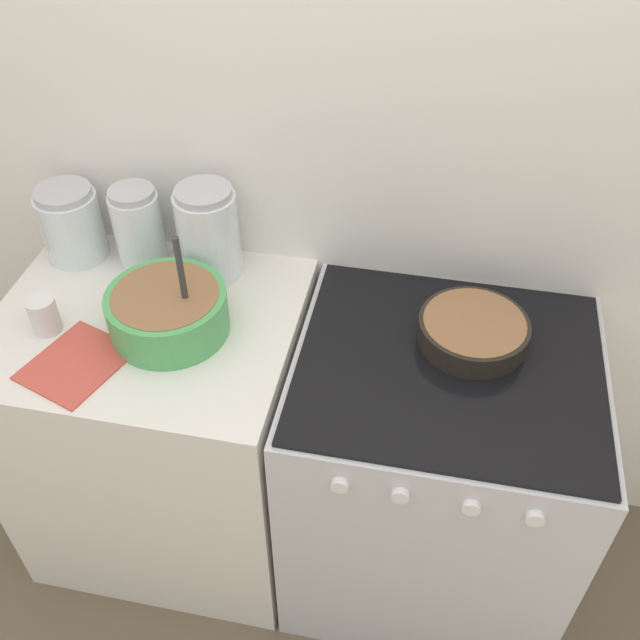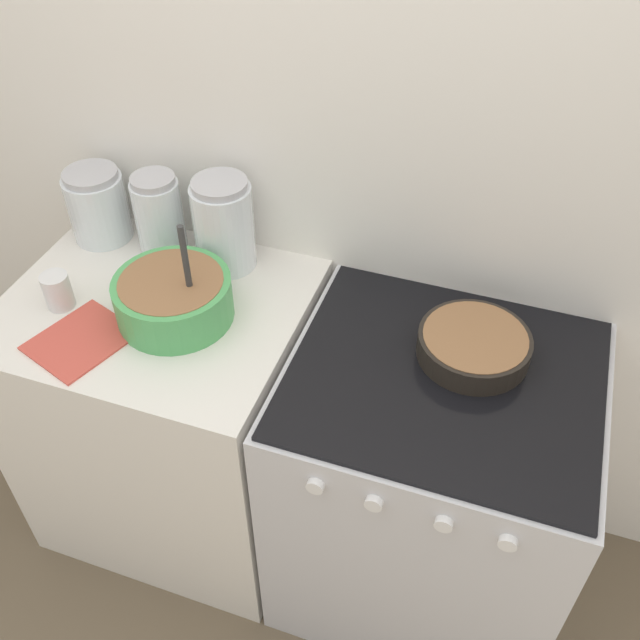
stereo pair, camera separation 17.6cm
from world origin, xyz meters
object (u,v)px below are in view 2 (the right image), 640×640
(storage_jar_right, at_px, (224,230))
(mixing_bowl, at_px, (173,296))
(stove, at_px, (427,486))
(storage_jar_left, at_px, (99,209))
(baking_pan, at_px, (474,345))
(storage_jar_middle, at_px, (160,219))
(tin_can, at_px, (58,291))

(storage_jar_right, bearing_deg, mixing_bowl, -97.27)
(stove, xyz_separation_m, storage_jar_left, (-1.07, 0.23, 0.54))
(mixing_bowl, xyz_separation_m, storage_jar_right, (0.03, 0.25, 0.05))
(baking_pan, relative_size, storage_jar_middle, 1.15)
(mixing_bowl, relative_size, storage_jar_right, 1.13)
(storage_jar_middle, height_order, storage_jar_right, storage_jar_right)
(baking_pan, distance_m, storage_jar_right, 0.74)
(storage_jar_middle, bearing_deg, baking_pan, -8.64)
(tin_can, bearing_deg, baking_pan, 9.20)
(storage_jar_left, distance_m, storage_jar_right, 0.40)
(storage_jar_right, bearing_deg, baking_pan, -10.99)
(storage_jar_left, relative_size, storage_jar_right, 0.81)
(stove, distance_m, mixing_bowl, 0.87)
(mixing_bowl, height_order, storage_jar_left, mixing_bowl)
(stove, relative_size, tin_can, 9.18)
(stove, distance_m, storage_jar_right, 0.91)
(tin_can, bearing_deg, storage_jar_middle, 66.13)
(mixing_bowl, distance_m, storage_jar_middle, 0.30)
(stove, height_order, storage_jar_left, storage_jar_left)
(stove, relative_size, baking_pan, 3.31)
(storage_jar_left, bearing_deg, storage_jar_middle, -0.00)
(mixing_bowl, xyz_separation_m, baking_pan, (0.75, 0.11, -0.03))
(mixing_bowl, distance_m, storage_jar_right, 0.25)
(mixing_bowl, distance_m, baking_pan, 0.76)
(stove, distance_m, baking_pan, 0.50)
(storage_jar_left, relative_size, storage_jar_middle, 0.90)
(mixing_bowl, height_order, storage_jar_right, mixing_bowl)
(storage_jar_left, height_order, storage_jar_right, storage_jar_right)
(baking_pan, relative_size, storage_jar_left, 1.28)
(mixing_bowl, bearing_deg, baking_pan, 8.22)
(tin_can, bearing_deg, storage_jar_right, 42.67)
(stove, bearing_deg, tin_can, -175.41)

